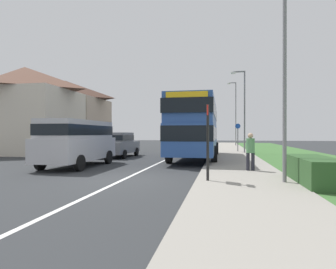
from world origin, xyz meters
name	(u,v)px	position (x,y,z in m)	size (l,w,h in m)	color
ground_plane	(123,180)	(0.00, 0.00, 0.00)	(120.00, 120.00, 0.00)	#2D3033
lane_marking_centre	(166,159)	(0.00, 8.00, 0.00)	(0.14, 60.00, 0.01)	silver
pavement_near_side	(236,163)	(4.20, 6.00, 0.06)	(3.20, 68.00, 0.12)	gray
grass_verge_seaward	(322,165)	(8.50, 6.00, 0.04)	(6.00, 68.00, 0.08)	#3D6B33
roadside_hedge	(314,172)	(6.30, -0.04, 0.45)	(1.10, 3.17, 0.90)	#2D5128
double_decker_bus	(196,126)	(1.82, 8.59, 2.14)	(2.80, 9.91, 3.70)	#284C93
parked_van_silver	(78,139)	(-3.59, 3.38, 1.36)	(2.11, 5.12, 2.29)	#B7B7BC
parked_car_grey	(118,144)	(-3.70, 9.24, 0.94)	(1.99, 4.35, 1.72)	slate
pedestrian_at_stop	(250,150)	(4.62, 2.52, 0.98)	(0.34, 0.34, 1.67)	#23232D
bus_stop_sign	(208,137)	(3.00, -0.31, 1.54)	(0.09, 0.52, 2.60)	black
cycle_route_sign	(238,136)	(4.84, 15.48, 1.43)	(0.44, 0.08, 2.52)	slate
street_lamp_near	(281,35)	(5.29, -0.17, 4.73)	(1.14, 0.20, 8.35)	slate
street_lamp_mid	(243,106)	(5.17, 13.99, 3.90)	(1.14, 0.20, 6.73)	slate
street_lamp_far	(235,110)	(5.20, 28.30, 4.75)	(1.14, 0.20, 8.37)	slate
house_terrace_far_side	(47,113)	(-12.44, 13.99, 3.56)	(7.78, 12.03, 7.13)	beige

